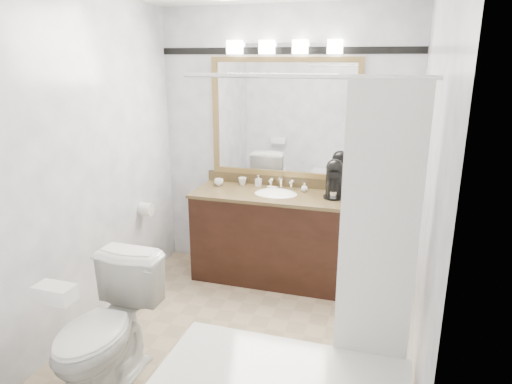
{
  "coord_description": "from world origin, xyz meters",
  "views": [
    {
      "loc": [
        0.98,
        -2.85,
        2.04
      ],
      "look_at": [
        0.01,
        0.35,
        1.05
      ],
      "focal_mm": 32.0,
      "sensor_mm": 36.0,
      "label": 1
    }
  ],
  "objects": [
    {
      "name": "room",
      "position": [
        0.0,
        0.0,
        1.25
      ],
      "size": [
        2.42,
        2.62,
        2.52
      ],
      "color": "tan",
      "rests_on": "ground"
    },
    {
      "name": "vanity",
      "position": [
        0.0,
        1.02,
        0.44
      ],
      "size": [
        1.53,
        0.58,
        0.97
      ],
      "color": "black",
      "rests_on": "ground"
    },
    {
      "name": "mirror",
      "position": [
        0.0,
        1.28,
        1.5
      ],
      "size": [
        1.4,
        0.04,
        1.1
      ],
      "color": "olive",
      "rests_on": "room"
    },
    {
      "name": "vanity_light_bar",
      "position": [
        0.0,
        1.23,
        2.13
      ],
      "size": [
        1.02,
        0.14,
        0.12
      ],
      "color": "silver",
      "rests_on": "room"
    },
    {
      "name": "accent_stripe",
      "position": [
        0.0,
        1.29,
        2.1
      ],
      "size": [
        2.4,
        0.01,
        0.06
      ],
      "primitive_type": "cube",
      "color": "black",
      "rests_on": "room"
    },
    {
      "name": "tp_roll",
      "position": [
        -1.14,
        0.66,
        0.7
      ],
      "size": [
        0.11,
        0.12,
        0.12
      ],
      "primitive_type": "cylinder",
      "rotation": [
        0.0,
        1.57,
        0.0
      ],
      "color": "white",
      "rests_on": "room"
    },
    {
      "name": "toilet",
      "position": [
        -0.64,
        -0.75,
        0.41
      ],
      "size": [
        0.47,
        0.81,
        0.82
      ],
      "primitive_type": "imported",
      "rotation": [
        0.0,
        0.0,
        -0.01
      ],
      "color": "white",
      "rests_on": "ground"
    },
    {
      "name": "tissue_box",
      "position": [
        -0.64,
        -1.12,
        0.86
      ],
      "size": [
        0.21,
        0.12,
        0.09
      ],
      "primitive_type": "cube",
      "rotation": [
        0.0,
        0.0,
        -0.02
      ],
      "color": "white",
      "rests_on": "toilet"
    },
    {
      "name": "coffee_maker",
      "position": [
        0.51,
        1.07,
        1.02
      ],
      "size": [
        0.18,
        0.22,
        0.34
      ],
      "rotation": [
        0.0,
        0.0,
        0.1
      ],
      "color": "black",
      "rests_on": "vanity"
    },
    {
      "name": "cup_left",
      "position": [
        -0.6,
        1.12,
        0.88
      ],
      "size": [
        0.1,
        0.1,
        0.07
      ],
      "primitive_type": "imported",
      "rotation": [
        0.0,
        0.0,
        0.18
      ],
      "color": "white",
      "rests_on": "vanity"
    },
    {
      "name": "cup_right",
      "position": [
        -0.39,
        1.21,
        0.89
      ],
      "size": [
        0.1,
        0.1,
        0.07
      ],
      "primitive_type": "imported",
      "rotation": [
        0.0,
        0.0,
        -0.43
      ],
      "color": "white",
      "rests_on": "vanity"
    },
    {
      "name": "soap_bottle_a",
      "position": [
        -0.22,
        1.22,
        0.9
      ],
      "size": [
        0.06,
        0.06,
        0.11
      ],
      "primitive_type": "imported",
      "rotation": [
        0.0,
        0.0,
        -0.32
      ],
      "color": "white",
      "rests_on": "vanity"
    },
    {
      "name": "soap_bottle_b",
      "position": [
        0.24,
        1.15,
        0.89
      ],
      "size": [
        0.08,
        0.08,
        0.08
      ],
      "primitive_type": "imported",
      "rotation": [
        0.0,
        0.0,
        0.25
      ],
      "color": "white",
      "rests_on": "vanity"
    },
    {
      "name": "soap_bar",
      "position": [
        -0.07,
        1.13,
        0.86
      ],
      "size": [
        0.1,
        0.08,
        0.03
      ],
      "primitive_type": "cube",
      "rotation": [
        0.0,
        0.0,
        -0.37
      ],
      "color": "beige",
      "rests_on": "vanity"
    }
  ]
}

